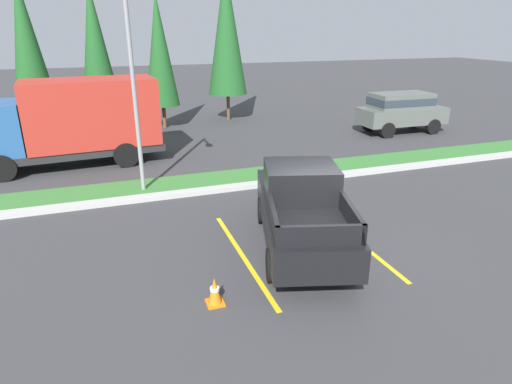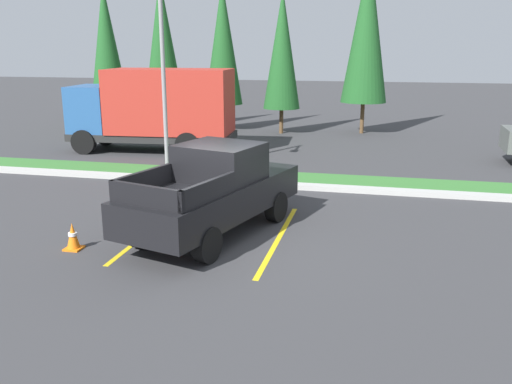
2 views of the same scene
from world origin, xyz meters
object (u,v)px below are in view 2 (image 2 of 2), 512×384
street_light (161,64)px  cypress_tree_center (223,43)px  cypress_tree_leftmost (106,43)px  cypress_tree_left_inner (162,41)px  cargo_truck_distant (155,107)px  traffic_cone (73,237)px  cypress_tree_right_inner (282,49)px  cypress_tree_rightmost (367,28)px  pickup_truck_main (215,190)px

street_light → cypress_tree_center: cypress_tree_center is taller
cypress_tree_leftmost → cypress_tree_left_inner: cypress_tree_left_inner is taller
cargo_truck_distant → cypress_tree_left_inner: size_ratio=0.89×
cypress_tree_leftmost → traffic_cone: size_ratio=12.59×
cypress_tree_right_inner → cypress_tree_center: bearing=170.8°
cargo_truck_distant → street_light: size_ratio=1.09×
street_light → traffic_cone: size_ratio=10.61×
cargo_truck_distant → cypress_tree_left_inner: (-2.05, 6.02, 2.73)m
street_light → cypress_tree_right_inner: size_ratio=0.91×
cypress_tree_center → cypress_tree_right_inner: bearing=-9.2°
cypress_tree_leftmost → cargo_truck_distant: bearing=-49.4°
cypress_tree_rightmost → traffic_cone: bearing=-106.8°
cypress_tree_right_inner → traffic_cone: 17.65m
cypress_tree_rightmost → traffic_cone: size_ratio=14.57×
cypress_tree_center → cypress_tree_right_inner: 3.23m
pickup_truck_main → cypress_tree_leftmost: size_ratio=0.73×
pickup_truck_main → cypress_tree_left_inner: cypress_tree_left_inner is taller
cypress_tree_right_inner → traffic_cone: cypress_tree_right_inner is taller
pickup_truck_main → cypress_tree_left_inner: 17.60m
cypress_tree_rightmost → traffic_cone: cypress_tree_rightmost is taller
cypress_tree_left_inner → cypress_tree_rightmost: (10.30, 0.88, 0.57)m
traffic_cone → cypress_tree_right_inner: bearing=85.1°
cargo_truck_distant → cypress_tree_leftmost: 8.48m
cypress_tree_leftmost → cypress_tree_center: (6.34, 0.35, 0.00)m
cargo_truck_distant → cypress_tree_left_inner: 6.92m
pickup_truck_main → traffic_cone: pickup_truck_main is taller
cypress_tree_center → traffic_cone: cypress_tree_center is taller
cypress_tree_right_inner → cypress_tree_rightmost: bearing=13.4°
cypress_tree_leftmost → cypress_tree_right_inner: size_ratio=1.07×
pickup_truck_main → cargo_truck_distant: size_ratio=0.80×
pickup_truck_main → cypress_tree_rightmost: cypress_tree_rightmost is taller
cypress_tree_left_inner → cypress_tree_right_inner: 6.32m
cypress_tree_center → cypress_tree_right_inner: size_ratio=1.07×
pickup_truck_main → cypress_tree_left_inner: (-7.54, 15.50, 3.54)m
cargo_truck_distant → cypress_tree_rightmost: bearing=39.9°
cypress_tree_center → traffic_cone: bearing=-84.4°
street_light → cypress_tree_center: size_ratio=0.84×
cargo_truck_distant → traffic_cone: size_ratio=11.60×
street_light → cypress_tree_right_inner: bearing=78.0°
cargo_truck_distant → cypress_tree_center: cypress_tree_center is taller
street_light → cypress_tree_left_inner: size_ratio=0.82×
cargo_truck_distant → pickup_truck_main: bearing=-59.9°
cypress_tree_left_inner → cypress_tree_right_inner: bearing=-0.6°
cargo_truck_distant → cypress_tree_leftmost: (-5.25, 6.12, 2.60)m
pickup_truck_main → cypress_tree_center: 16.90m
street_light → traffic_cone: bearing=-84.2°
cypress_tree_leftmost → cypress_tree_rightmost: (13.51, 0.79, 0.70)m
cypress_tree_center → street_light: bearing=-84.6°
cypress_tree_leftmost → cypress_tree_center: cypress_tree_center is taller
cypress_tree_leftmost → cypress_tree_right_inner: bearing=-1.0°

